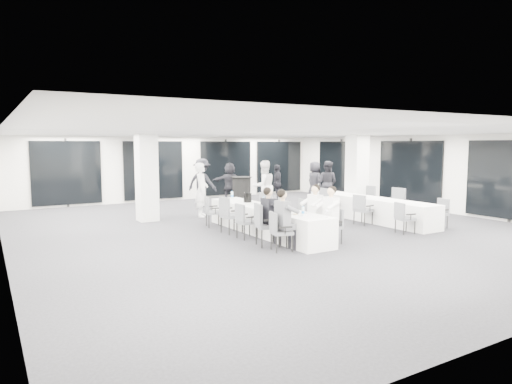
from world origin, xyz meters
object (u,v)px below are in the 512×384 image
standing_guest_a (201,186)px  ice_bucket_far (247,198)px  chair_main_right_far (260,206)px  chair_side_right_mid (396,202)px  standing_guest_e (314,179)px  standing_guest_c (202,179)px  chair_main_right_fourth (277,211)px  chair_side_left_mid (362,208)px  standing_guest_f (230,179)px  chair_main_right_mid (299,214)px  chair_side_left_far (328,201)px  cocktail_table (242,191)px  chair_side_right_near (440,211)px  standing_guest_b (264,183)px  standing_guest_h (327,180)px  banquet_table_main (266,220)px  chair_main_left_far (211,210)px  chair_main_left_fourth (229,213)px  chair_side_left_near (403,216)px  ice_bucket_near (286,206)px  chair_main_right_near (334,224)px  standing_guest_d (277,181)px  chair_main_left_near (278,229)px  banquet_table_side (369,209)px  chair_main_left_mid (244,219)px  chair_main_right_second (318,219)px  chair_side_right_far (367,198)px  chair_main_left_second (264,222)px

standing_guest_a → ice_bucket_far: size_ratio=7.64×
chair_main_right_far → standing_guest_a: 2.35m
chair_side_right_mid → standing_guest_e: 4.98m
standing_guest_c → chair_main_right_fourth: bearing=142.7°
chair_side_left_mid → ice_bucket_far: 3.53m
standing_guest_f → chair_main_right_mid: bearing=103.3°
chair_side_left_far → standing_guest_a: 4.30m
cocktail_table → chair_main_right_far: cocktail_table is taller
chair_side_left_far → chair_side_right_near: 3.56m
standing_guest_b → standing_guest_h: 3.29m
standing_guest_a → standing_guest_b: size_ratio=0.98×
chair_main_right_far → banquet_table_main: bearing=154.5°
chair_main_left_far → chair_side_left_mid: (4.11, -2.06, 0.02)m
chair_main_left_far → chair_main_right_far: chair_main_right_far is taller
chair_main_left_fourth → chair_side_left_near: chair_main_left_fourth is taller
banquet_table_main → ice_bucket_near: size_ratio=19.27×
chair_main_right_near → chair_side_left_far: bearing=-33.5°
standing_guest_d → chair_side_right_near: bearing=47.4°
chair_main_left_near → chair_main_left_fourth: chair_main_left_fourth is taller
chair_side_left_mid → standing_guest_c: (-2.45, 6.42, 0.54)m
chair_side_left_near → chair_side_left_far: (-0.01, 3.21, 0.08)m
banquet_table_side → chair_main_left_mid: (-4.94, -0.47, 0.15)m
chair_main_right_near → chair_main_right_second: chair_main_right_second is taller
chair_main_left_mid → standing_guest_f: size_ratio=0.49×
banquet_table_side → standing_guest_f: bearing=102.7°
standing_guest_h → chair_side_right_far: bearing=141.1°
chair_main_right_second → chair_main_right_mid: size_ratio=0.98×
chair_side_right_mid → standing_guest_a: (-5.21, 3.85, 0.46)m
cocktail_table → chair_main_left_far: 4.94m
chair_main_right_fourth → chair_side_right_mid: bearing=-86.9°
banquet_table_side → chair_side_left_near: bearing=-111.3°
banquet_table_main → chair_main_left_mid: (-0.83, -0.28, 0.15)m
chair_side_right_near → chair_main_left_second: bearing=88.4°
chair_main_left_fourth → banquet_table_side: bearing=81.3°
chair_main_left_second → ice_bucket_far: chair_main_left_second is taller
banquet_table_side → standing_guest_c: 6.79m
banquet_table_main → standing_guest_c: size_ratio=2.32×
chair_main_right_fourth → standing_guest_d: size_ratio=0.48×
banquet_table_side → chair_main_right_mid: (-3.28, -0.60, 0.17)m
chair_main_right_far → chair_side_right_near: size_ratio=1.09×
standing_guest_c → chair_main_left_second: bearing=130.0°
chair_main_left_fourth → chair_main_right_fourth: bearing=88.8°
standing_guest_b → chair_main_right_mid: bearing=73.9°
chair_main_right_second → standing_guest_c: bearing=-2.3°
chair_main_right_far → chair_side_left_mid: bearing=-128.3°
chair_side_left_mid → standing_guest_h: 4.80m
chair_main_left_near → chair_side_right_mid: (5.78, 1.73, 0.07)m
chair_side_right_far → standing_guest_h: (0.50, 2.78, 0.44)m
chair_main_right_second → standing_guest_a: bearing=10.3°
chair_main_right_mid → chair_side_left_far: 2.97m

